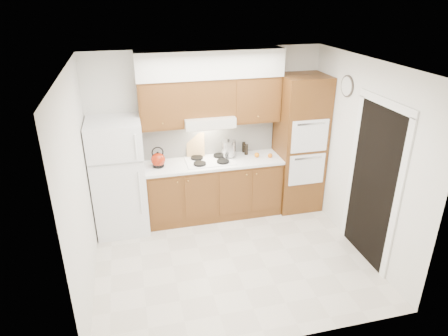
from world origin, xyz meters
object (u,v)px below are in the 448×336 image
oven_cabinet (299,144)px  stock_pot (228,148)px  fridge (119,177)px  kettle (158,160)px

oven_cabinet → stock_pot: size_ratio=9.33×
fridge → oven_cabinet: size_ratio=0.78×
fridge → oven_cabinet: oven_cabinet is taller
fridge → kettle: bearing=4.1°
fridge → oven_cabinet: 2.86m
stock_pot → kettle: bearing=-174.0°
kettle → stock_pot: stock_pot is taller
kettle → stock_pot: size_ratio=0.90×
fridge → stock_pot: bearing=5.4°
fridge → kettle: 0.62m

